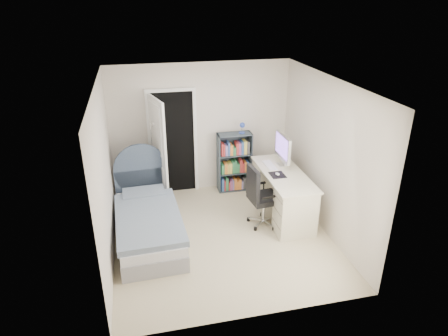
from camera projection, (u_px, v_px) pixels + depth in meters
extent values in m
cube|color=tan|center=(222.00, 237.00, 6.51)|extent=(3.40, 3.60, 0.05)
cube|color=white|center=(222.00, 81.00, 5.47)|extent=(3.40, 3.60, 0.05)
cube|color=beige|center=(201.00, 128.00, 7.61)|extent=(3.40, 0.05, 2.50)
cube|color=beige|center=(258.00, 231.00, 4.36)|extent=(3.40, 0.05, 2.50)
cube|color=beige|center=(103.00, 177.00, 5.64)|extent=(0.05, 3.60, 2.50)
cube|color=beige|center=(327.00, 156.00, 6.34)|extent=(0.05, 3.60, 2.50)
cube|color=black|center=(173.00, 143.00, 7.58)|extent=(0.80, 0.01, 2.00)
cube|color=white|center=(150.00, 146.00, 7.47)|extent=(0.06, 0.06, 2.00)
cube|color=white|center=(196.00, 142.00, 7.64)|extent=(0.06, 0.06, 2.00)
cube|color=white|center=(170.00, 90.00, 7.13)|extent=(0.92, 0.06, 0.06)
cube|color=white|center=(159.00, 153.00, 7.15)|extent=(0.24, 0.78, 2.00)
cube|color=gray|center=(149.00, 233.00, 6.36)|extent=(1.02, 2.01, 0.26)
cube|color=silver|center=(148.00, 222.00, 6.28)|extent=(1.00, 1.97, 0.16)
cube|color=gray|center=(148.00, 219.00, 6.14)|extent=(1.04, 1.72, 0.10)
cube|color=gray|center=(144.00, 194.00, 6.85)|extent=(0.72, 0.42, 0.12)
cube|color=#3D4A5E|center=(143.00, 189.00, 7.16)|extent=(0.94, 0.10, 0.79)
cylinder|color=#3D4A5E|center=(141.00, 169.00, 6.99)|extent=(0.94, 0.10, 0.94)
cylinder|color=tan|center=(143.00, 191.00, 7.45)|extent=(0.03, 0.03, 0.47)
cylinder|color=tan|center=(143.00, 183.00, 7.74)|extent=(0.03, 0.03, 0.47)
cylinder|color=tan|center=(161.00, 189.00, 7.52)|extent=(0.03, 0.03, 0.47)
cylinder|color=tan|center=(159.00, 182.00, 7.80)|extent=(0.03, 0.03, 0.47)
cube|color=tan|center=(151.00, 176.00, 7.54)|extent=(0.38, 0.38, 0.03)
cube|color=tan|center=(152.00, 189.00, 7.66)|extent=(0.34, 0.34, 0.02)
cube|color=#B24C33|center=(148.00, 174.00, 7.52)|extent=(0.15, 0.21, 0.03)
cube|color=#3F598C|center=(148.00, 173.00, 7.50)|extent=(0.14, 0.20, 0.03)
cube|color=#D8CC7F|center=(148.00, 172.00, 7.49)|extent=(0.13, 0.19, 0.03)
cylinder|color=silver|center=(156.00, 198.00, 7.65)|extent=(0.22, 0.22, 0.02)
cylinder|color=silver|center=(153.00, 162.00, 7.34)|extent=(0.02, 0.02, 1.53)
sphere|color=silver|center=(154.00, 124.00, 7.01)|extent=(0.09, 0.09, 0.09)
cube|color=#37434C|center=(218.00, 164.00, 7.74)|extent=(0.02, 0.28, 1.17)
cube|color=#37434C|center=(250.00, 161.00, 7.87)|extent=(0.02, 0.28, 1.17)
cube|color=#37434C|center=(235.00, 134.00, 7.57)|extent=(0.66, 0.28, 0.02)
cube|color=#37434C|center=(234.00, 188.00, 8.04)|extent=(0.66, 0.28, 0.02)
cube|color=#37434C|center=(233.00, 159.00, 7.92)|extent=(0.66, 0.01, 1.17)
cube|color=#37434C|center=(234.00, 172.00, 7.89)|extent=(0.62, 0.26, 0.02)
cube|color=#37434C|center=(234.00, 154.00, 7.74)|extent=(0.62, 0.26, 0.02)
cylinder|color=#253EA1|center=(242.00, 133.00, 7.59)|extent=(0.11, 0.11, 0.02)
cylinder|color=silver|center=(242.00, 129.00, 7.56)|extent=(0.02, 0.02, 0.15)
sphere|color=#253EA1|center=(242.00, 125.00, 7.50)|extent=(0.10, 0.10, 0.10)
cube|color=#335999|center=(222.00, 183.00, 7.91)|extent=(0.05, 0.20, 0.26)
cube|color=#B23333|center=(224.00, 184.00, 7.93)|extent=(0.03, 0.20, 0.21)
cube|color=#337F4C|center=(226.00, 183.00, 7.93)|extent=(0.05, 0.20, 0.26)
cube|color=#B23333|center=(228.00, 185.00, 7.95)|extent=(0.03, 0.20, 0.17)
cube|color=#994C7F|center=(230.00, 184.00, 7.96)|extent=(0.05, 0.20, 0.20)
cube|color=#7F72B2|center=(232.00, 184.00, 7.96)|extent=(0.02, 0.20, 0.20)
cube|color=orange|center=(234.00, 183.00, 7.97)|extent=(0.04, 0.20, 0.23)
cube|color=orange|center=(237.00, 184.00, 7.99)|extent=(0.05, 0.20, 0.17)
cube|color=orange|center=(239.00, 183.00, 7.99)|extent=(0.04, 0.20, 0.20)
cube|color=#7F72B2|center=(241.00, 184.00, 8.01)|extent=(0.03, 0.20, 0.16)
cube|color=#3F3F3F|center=(243.00, 182.00, 8.01)|extent=(0.05, 0.20, 0.22)
cube|color=#3F3F3F|center=(245.00, 182.00, 8.02)|extent=(0.03, 0.20, 0.21)
cube|color=#337F4C|center=(248.00, 181.00, 8.02)|extent=(0.05, 0.20, 0.25)
cube|color=#337F4C|center=(222.00, 168.00, 7.77)|extent=(0.06, 0.20, 0.19)
cube|color=orange|center=(225.00, 168.00, 7.78)|extent=(0.05, 0.20, 0.21)
cube|color=#D8BF4C|center=(227.00, 168.00, 7.80)|extent=(0.03, 0.20, 0.19)
cube|color=#D8BF4C|center=(230.00, 167.00, 7.80)|extent=(0.05, 0.20, 0.20)
cube|color=#337F4C|center=(233.00, 166.00, 7.81)|extent=(0.05, 0.20, 0.23)
cube|color=#337F4C|center=(235.00, 166.00, 7.81)|extent=(0.03, 0.20, 0.25)
cube|color=#337F4C|center=(237.00, 167.00, 7.84)|extent=(0.05, 0.20, 0.18)
cube|color=#B23333|center=(240.00, 165.00, 7.83)|extent=(0.05, 0.20, 0.26)
cube|color=#B23333|center=(242.00, 166.00, 7.86)|extent=(0.04, 0.20, 0.18)
cube|color=orange|center=(245.00, 166.00, 7.86)|extent=(0.04, 0.20, 0.21)
cube|color=#335999|center=(247.00, 166.00, 7.87)|extent=(0.04, 0.20, 0.20)
cube|color=#B23333|center=(221.00, 149.00, 7.61)|extent=(0.03, 0.20, 0.25)
cube|color=#B23333|center=(223.00, 149.00, 7.62)|extent=(0.03, 0.20, 0.23)
cube|color=#7F72B2|center=(226.00, 150.00, 7.63)|extent=(0.04, 0.20, 0.21)
cube|color=#335999|center=(228.00, 148.00, 7.63)|extent=(0.04, 0.20, 0.26)
cube|color=orange|center=(231.00, 149.00, 7.65)|extent=(0.05, 0.20, 0.21)
cube|color=#337F4C|center=(234.00, 150.00, 7.67)|extent=(0.05, 0.20, 0.15)
cube|color=#B23333|center=(236.00, 148.00, 7.67)|extent=(0.05, 0.20, 0.24)
cube|color=#994C7F|center=(239.00, 148.00, 7.68)|extent=(0.04, 0.20, 0.23)
cube|color=#335999|center=(241.00, 147.00, 7.69)|extent=(0.05, 0.20, 0.25)
cube|color=#D8BF4C|center=(244.00, 147.00, 7.70)|extent=(0.06, 0.20, 0.26)
cube|color=#3F3F3F|center=(247.00, 147.00, 7.71)|extent=(0.05, 0.20, 0.25)
cube|color=beige|center=(284.00, 174.00, 6.80)|extent=(0.67, 1.68, 0.03)
cube|color=beige|center=(295.00, 212.00, 6.44)|extent=(0.62, 0.45, 0.79)
cube|color=beige|center=(271.00, 180.00, 7.49)|extent=(0.62, 0.45, 0.79)
cube|color=silver|center=(283.00, 164.00, 7.11)|extent=(0.18, 0.18, 0.01)
cube|color=silver|center=(285.00, 158.00, 7.07)|extent=(0.03, 0.07, 0.25)
cube|color=silver|center=(283.00, 147.00, 6.97)|extent=(0.05, 0.63, 0.45)
cube|color=#8557D3|center=(281.00, 146.00, 6.96)|extent=(0.00, 0.56, 0.36)
cube|color=white|center=(270.00, 165.00, 7.06)|extent=(0.15, 0.45, 0.02)
cube|color=black|center=(277.00, 175.00, 6.71)|extent=(0.25, 0.29, 0.00)
ellipsoid|color=white|center=(277.00, 174.00, 6.71)|extent=(0.07, 0.11, 0.03)
cube|color=silver|center=(270.00, 219.00, 6.87)|extent=(0.28, 0.07, 0.02)
cylinder|color=black|center=(277.00, 219.00, 6.92)|extent=(0.06, 0.06, 0.06)
cube|color=silver|center=(263.00, 216.00, 6.95)|extent=(0.09, 0.28, 0.02)
cylinder|color=black|center=(262.00, 214.00, 7.08)|extent=(0.06, 0.06, 0.06)
cube|color=silver|center=(256.00, 219.00, 6.86)|extent=(0.26, 0.17, 0.02)
cylinder|color=black|center=(248.00, 219.00, 6.91)|extent=(0.06, 0.06, 0.06)
cube|color=silver|center=(259.00, 224.00, 6.73)|extent=(0.23, 0.21, 0.02)
cylinder|color=black|center=(255.00, 229.00, 6.64)|extent=(0.06, 0.06, 0.06)
cube|color=silver|center=(269.00, 224.00, 6.73)|extent=(0.15, 0.27, 0.02)
cylinder|color=black|center=(274.00, 228.00, 6.65)|extent=(0.06, 0.06, 0.06)
cylinder|color=silver|center=(264.00, 210.00, 6.74)|extent=(0.05, 0.05, 0.41)
cube|color=black|center=(264.00, 198.00, 6.65)|extent=(0.51, 0.51, 0.09)
cube|color=black|center=(253.00, 183.00, 6.46)|extent=(0.11, 0.43, 0.54)
cube|color=black|center=(270.00, 197.00, 6.36)|extent=(0.30, 0.07, 0.03)
cube|color=black|center=(258.00, 184.00, 6.80)|extent=(0.30, 0.07, 0.03)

